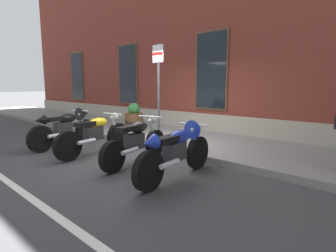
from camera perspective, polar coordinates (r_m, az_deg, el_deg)
ground_plane at (r=6.91m, az=-4.36°, el=-5.06°), size 140.00×140.00×0.00m
sidewalk at (r=7.91m, az=3.21°, el=-2.74°), size 31.27×2.86×0.15m
lane_stripe at (r=5.35m, az=-30.67°, el=-10.34°), size 31.27×0.12×0.01m
brick_pub_facade at (r=11.60m, az=17.43°, el=22.86°), size 25.27×5.42×9.13m
motorcycle_black_sport at (r=7.66m, az=-20.70°, el=-0.01°), size 0.68×2.07×1.01m
motorcycle_yellow_naked at (r=6.61m, az=-15.10°, el=-1.73°), size 0.63×2.16×0.94m
motorcycle_black_naked at (r=5.65m, az=-6.69°, el=-3.20°), size 0.69×2.04×0.96m
motorcycle_blue_sport at (r=4.75m, az=2.34°, el=-4.63°), size 0.62×2.11×0.99m
parking_sign at (r=7.07m, az=-2.06°, el=9.85°), size 0.36×0.07×2.54m
barrel_planter at (r=9.01m, az=-7.24°, el=1.53°), size 0.63×0.63×0.91m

